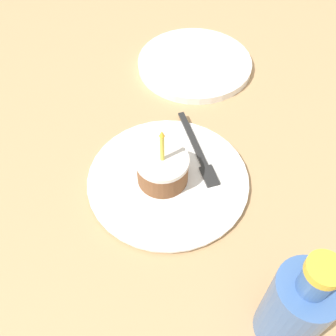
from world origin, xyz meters
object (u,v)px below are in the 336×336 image
(side_plate, at_px, (195,63))
(cake_slice, at_px, (163,169))
(fork, at_px, (199,152))
(bottle, at_px, (296,307))
(plate, at_px, (168,179))

(side_plate, bearing_deg, cake_slice, -70.36)
(cake_slice, distance_m, fork, 0.09)
(bottle, bearing_deg, plate, 153.86)
(cake_slice, xyz_separation_m, side_plate, (-0.11, 0.32, -0.03))
(plate, relative_size, side_plate, 1.10)
(fork, xyz_separation_m, side_plate, (-0.14, 0.24, -0.01))
(plate, height_order, bottle, bottle)
(fork, bearing_deg, bottle, -40.06)
(fork, distance_m, side_plate, 0.28)
(cake_slice, xyz_separation_m, bottle, (0.28, -0.13, 0.04))
(bottle, distance_m, side_plate, 0.60)
(plate, relative_size, cake_slice, 2.36)
(fork, bearing_deg, cake_slice, -106.75)
(cake_slice, bearing_deg, bottle, -24.41)
(plate, height_order, side_plate, side_plate)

